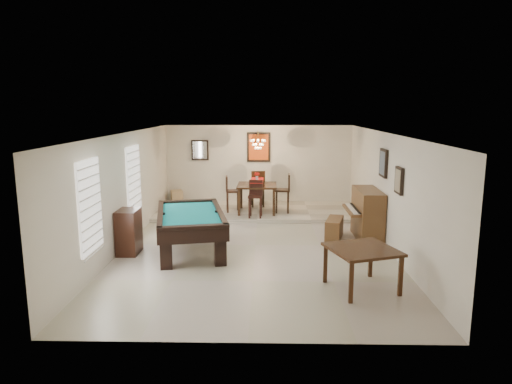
{
  "coord_description": "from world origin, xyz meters",
  "views": [
    {
      "loc": [
        0.24,
        -10.25,
        3.18
      ],
      "look_at": [
        0.0,
        0.6,
        1.15
      ],
      "focal_mm": 32.0,
      "sensor_mm": 36.0,
      "label": 1
    }
  ],
  "objects_px": {
    "dining_table": "(257,196)",
    "dining_chair_south": "(255,199)",
    "pool_table": "(191,232)",
    "corner_bench": "(177,197)",
    "upright_piano": "(362,214)",
    "flower_vase": "(257,176)",
    "piano_bench": "(334,228)",
    "chandelier": "(258,141)",
    "square_table": "(362,269)",
    "apothecary_chest": "(129,232)",
    "dining_chair_north": "(258,188)",
    "dining_chair_west": "(233,194)",
    "dining_chair_east": "(282,193)"
  },
  "relations": [
    {
      "from": "dining_table",
      "to": "dining_chair_east",
      "type": "bearing_deg",
      "value": -0.73
    },
    {
      "from": "upright_piano",
      "to": "piano_bench",
      "type": "bearing_deg",
      "value": 179.62
    },
    {
      "from": "pool_table",
      "to": "dining_chair_east",
      "type": "xyz_separation_m",
      "value": [
        2.15,
        3.38,
        0.26
      ]
    },
    {
      "from": "square_table",
      "to": "dining_chair_east",
      "type": "distance_m",
      "value": 5.6
    },
    {
      "from": "pool_table",
      "to": "upright_piano",
      "type": "height_order",
      "value": "upright_piano"
    },
    {
      "from": "pool_table",
      "to": "corner_bench",
      "type": "distance_m",
      "value": 4.8
    },
    {
      "from": "dining_chair_south",
      "to": "dining_chair_west",
      "type": "xyz_separation_m",
      "value": [
        -0.68,
        0.7,
        0.01
      ]
    },
    {
      "from": "apothecary_chest",
      "to": "dining_chair_south",
      "type": "height_order",
      "value": "dining_chair_south"
    },
    {
      "from": "corner_bench",
      "to": "chandelier",
      "type": "distance_m",
      "value": 3.38
    },
    {
      "from": "piano_bench",
      "to": "dining_chair_east",
      "type": "bearing_deg",
      "value": 117.62
    },
    {
      "from": "dining_table",
      "to": "flower_vase",
      "type": "xyz_separation_m",
      "value": [
        -0.0,
        0.0,
        0.6
      ]
    },
    {
      "from": "piano_bench",
      "to": "dining_table",
      "type": "relative_size",
      "value": 0.78
    },
    {
      "from": "dining_table",
      "to": "dining_chair_south",
      "type": "bearing_deg",
      "value": -92.89
    },
    {
      "from": "square_table",
      "to": "dining_chair_west",
      "type": "distance_m",
      "value": 6.12
    },
    {
      "from": "dining_table",
      "to": "flower_vase",
      "type": "relative_size",
      "value": 4.44
    },
    {
      "from": "dining_table",
      "to": "chandelier",
      "type": "bearing_deg",
      "value": 85.96
    },
    {
      "from": "chandelier",
      "to": "apothecary_chest",
      "type": "bearing_deg",
      "value": -125.58
    },
    {
      "from": "upright_piano",
      "to": "dining_chair_east",
      "type": "distance_m",
      "value": 2.94
    },
    {
      "from": "square_table",
      "to": "dining_table",
      "type": "distance_m",
      "value": 5.81
    },
    {
      "from": "dining_chair_south",
      "to": "corner_bench",
      "type": "distance_m",
      "value": 3.24
    },
    {
      "from": "upright_piano",
      "to": "dining_chair_north",
      "type": "relative_size",
      "value": 1.29
    },
    {
      "from": "flower_vase",
      "to": "dining_chair_north",
      "type": "relative_size",
      "value": 0.23
    },
    {
      "from": "upright_piano",
      "to": "dining_table",
      "type": "bearing_deg",
      "value": 138.4
    },
    {
      "from": "square_table",
      "to": "dining_chair_south",
      "type": "xyz_separation_m",
      "value": [
        -1.99,
        4.8,
        0.26
      ]
    },
    {
      "from": "pool_table",
      "to": "dining_chair_east",
      "type": "height_order",
      "value": "dining_chair_east"
    },
    {
      "from": "dining_chair_south",
      "to": "dining_chair_west",
      "type": "distance_m",
      "value": 0.98
    },
    {
      "from": "apothecary_chest",
      "to": "dining_chair_north",
      "type": "bearing_deg",
      "value": 57.86
    },
    {
      "from": "dining_table",
      "to": "flower_vase",
      "type": "distance_m",
      "value": 0.6
    },
    {
      "from": "dining_chair_east",
      "to": "dining_table",
      "type": "bearing_deg",
      "value": -88.98
    },
    {
      "from": "dining_chair_south",
      "to": "dining_chair_east",
      "type": "relative_size",
      "value": 0.91
    },
    {
      "from": "dining_table",
      "to": "flower_vase",
      "type": "height_order",
      "value": "flower_vase"
    },
    {
      "from": "upright_piano",
      "to": "dining_chair_north",
      "type": "bearing_deg",
      "value": 129.93
    },
    {
      "from": "dining_chair_west",
      "to": "dining_chair_north",
      "type": "bearing_deg",
      "value": -50.27
    },
    {
      "from": "upright_piano",
      "to": "apothecary_chest",
      "type": "height_order",
      "value": "upright_piano"
    },
    {
      "from": "flower_vase",
      "to": "piano_bench",
      "type": "bearing_deg",
      "value": -49.79
    },
    {
      "from": "dining_chair_east",
      "to": "chandelier",
      "type": "distance_m",
      "value": 1.7
    },
    {
      "from": "dining_chair_north",
      "to": "chandelier",
      "type": "relative_size",
      "value": 1.89
    },
    {
      "from": "pool_table",
      "to": "flower_vase",
      "type": "distance_m",
      "value": 3.75
    },
    {
      "from": "flower_vase",
      "to": "dining_chair_east",
      "type": "xyz_separation_m",
      "value": [
        0.74,
        -0.01,
        -0.5
      ]
    },
    {
      "from": "dining_table",
      "to": "dining_chair_west",
      "type": "relative_size",
      "value": 1.07
    },
    {
      "from": "piano_bench",
      "to": "flower_vase",
      "type": "relative_size",
      "value": 3.47
    },
    {
      "from": "flower_vase",
      "to": "dining_chair_south",
      "type": "height_order",
      "value": "flower_vase"
    },
    {
      "from": "upright_piano",
      "to": "dining_chair_west",
      "type": "xyz_separation_m",
      "value": [
        -3.31,
        2.34,
        0.04
      ]
    },
    {
      "from": "upright_piano",
      "to": "dining_chair_south",
      "type": "bearing_deg",
      "value": 148.04
    },
    {
      "from": "pool_table",
      "to": "upright_piano",
      "type": "xyz_separation_m",
      "value": [
        4.0,
        1.09,
        0.18
      ]
    },
    {
      "from": "apothecary_chest",
      "to": "dining_chair_south",
      "type": "bearing_deg",
      "value": 47.0
    },
    {
      "from": "dining_chair_north",
      "to": "corner_bench",
      "type": "bearing_deg",
      "value": -17.31
    },
    {
      "from": "apothecary_chest",
      "to": "square_table",
      "type": "bearing_deg",
      "value": -22.0
    },
    {
      "from": "corner_bench",
      "to": "square_table",
      "type": "bearing_deg",
      "value": -55.74
    },
    {
      "from": "dining_chair_south",
      "to": "chandelier",
      "type": "height_order",
      "value": "chandelier"
    }
  ]
}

